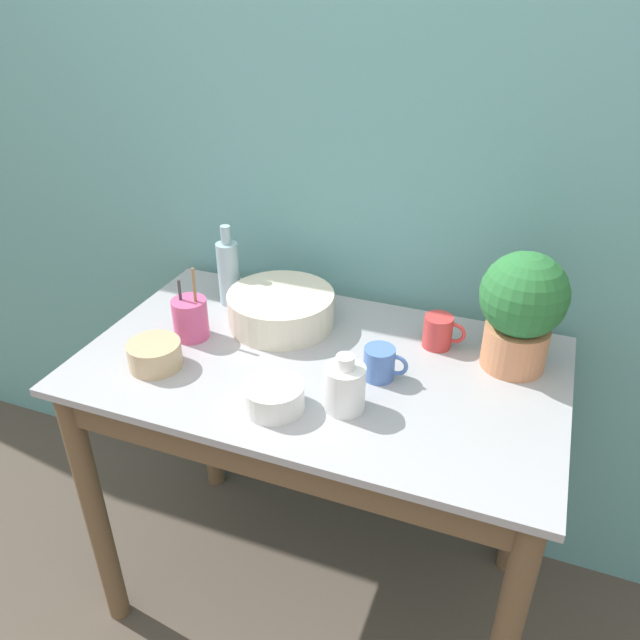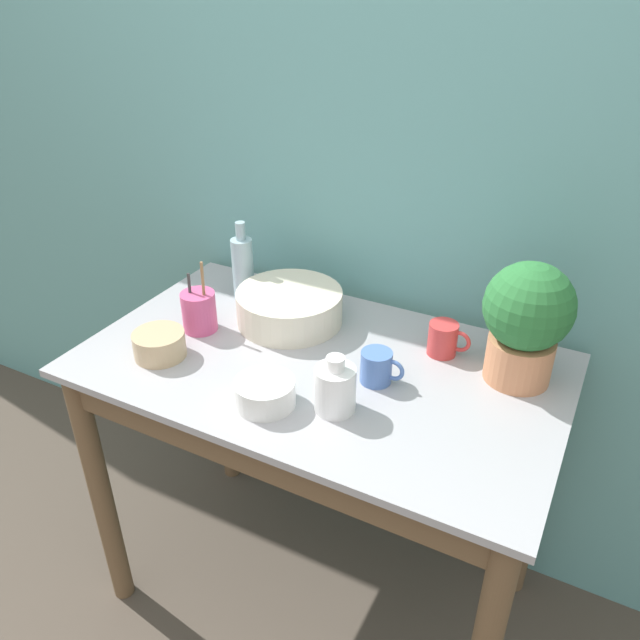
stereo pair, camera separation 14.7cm
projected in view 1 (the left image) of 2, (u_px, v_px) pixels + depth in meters
The scene contains 11 objects.
wall_back at pixel (373, 180), 1.69m from camera, with size 6.00×0.05×2.40m.
counter_table at pixel (317, 426), 1.61m from camera, with size 1.18×0.69×0.86m.
potted_plant at pixel (522, 307), 1.44m from camera, with size 0.20×0.20×0.30m.
bowl_wash_large at pixel (281, 309), 1.68m from camera, with size 0.29×0.29×0.09m.
bottle_tall at pixel (229, 272), 1.75m from camera, with size 0.06×0.06×0.23m.
bottle_short at pixel (345, 387), 1.35m from camera, with size 0.09×0.09×0.14m.
mug_red at pixel (439, 332), 1.58m from camera, with size 0.11×0.07×0.09m.
mug_blue at pixel (380, 363), 1.46m from camera, with size 0.11×0.07×0.08m.
bowl_small_tan at pixel (155, 355), 1.51m from camera, with size 0.13×0.13×0.07m.
bowl_small_enamel_white at pixel (273, 396), 1.37m from camera, with size 0.14×0.14×0.06m.
utensil_cup at pixel (190, 318), 1.61m from camera, with size 0.09×0.09×0.20m.
Camera 1 is at (0.46, -0.84, 1.72)m, focal length 35.00 mm.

